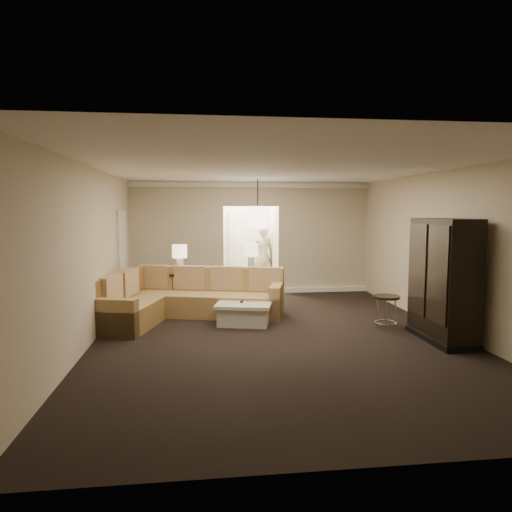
{
  "coord_description": "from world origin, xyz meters",
  "views": [
    {
      "loc": [
        -1.26,
        -7.42,
        2.11
      ],
      "look_at": [
        -0.22,
        1.2,
        1.23
      ],
      "focal_mm": 32.0,
      "sensor_mm": 36.0,
      "label": 1
    }
  ],
  "objects": [
    {
      "name": "ground",
      "position": [
        0.0,
        0.0,
        0.0
      ],
      "size": [
        8.0,
        8.0,
        0.0
      ],
      "primitive_type": "plane",
      "color": "black",
      "rests_on": "ground"
    },
    {
      "name": "wall_back",
      "position": [
        0.0,
        4.0,
        1.4
      ],
      "size": [
        6.0,
        0.04,
        2.8
      ],
      "primitive_type": "cube",
      "color": "#BFB290",
      "rests_on": "ground"
    },
    {
      "name": "wall_front",
      "position": [
        0.0,
        -4.0,
        1.4
      ],
      "size": [
        6.0,
        0.04,
        2.8
      ],
      "primitive_type": "cube",
      "color": "#BFB290",
      "rests_on": "ground"
    },
    {
      "name": "wall_left",
      "position": [
        -3.0,
        0.0,
        1.4
      ],
      "size": [
        0.04,
        8.0,
        2.8
      ],
      "primitive_type": "cube",
      "color": "#BFB290",
      "rests_on": "ground"
    },
    {
      "name": "wall_right",
      "position": [
        3.0,
        0.0,
        1.4
      ],
      "size": [
        0.04,
        8.0,
        2.8
      ],
      "primitive_type": "cube",
      "color": "#BFB290",
      "rests_on": "ground"
    },
    {
      "name": "ceiling",
      "position": [
        0.0,
        0.0,
        2.8
      ],
      "size": [
        6.0,
        8.0,
        0.02
      ],
      "primitive_type": "cube",
      "color": "white",
      "rests_on": "wall_back"
    },
    {
      "name": "crown_molding",
      "position": [
        0.0,
        3.95,
        2.73
      ],
      "size": [
        6.0,
        0.1,
        0.12
      ],
      "primitive_type": "cube",
      "color": "white",
      "rests_on": "wall_back"
    },
    {
      "name": "baseboard",
      "position": [
        0.0,
        3.95,
        0.06
      ],
      "size": [
        6.0,
        0.1,
        0.12
      ],
      "primitive_type": "cube",
      "color": "white",
      "rests_on": "ground"
    },
    {
      "name": "side_door",
      "position": [
        -2.97,
        2.8,
        1.05
      ],
      "size": [
        0.05,
        0.9,
        2.1
      ],
      "primitive_type": "cube",
      "color": "silver",
      "rests_on": "ground"
    },
    {
      "name": "foyer",
      "position": [
        0.0,
        5.34,
        1.3
      ],
      "size": [
        1.44,
        2.02,
        2.8
      ],
      "color": "silver",
      "rests_on": "ground"
    },
    {
      "name": "sectional_sofa",
      "position": [
        -1.68,
        1.49,
        0.38
      ],
      "size": [
        3.7,
        2.7,
        0.95
      ],
      "rotation": [
        0.0,
        0.0,
        -0.26
      ],
      "color": "brown",
      "rests_on": "ground"
    },
    {
      "name": "coffee_table",
      "position": [
        -0.46,
        0.96,
        0.21
      ],
      "size": [
        1.2,
        1.2,
        0.42
      ],
      "rotation": [
        0.0,
        0.0,
        -0.23
      ],
      "color": "silver",
      "rests_on": "ground"
    },
    {
      "name": "console_table",
      "position": [
        -0.94,
        2.42,
        0.46
      ],
      "size": [
        2.05,
        0.66,
        0.78
      ],
      "rotation": [
        0.0,
        0.0,
        0.1
      ],
      "color": "black",
      "rests_on": "ground"
    },
    {
      "name": "armoire",
      "position": [
        2.59,
        -0.59,
        0.95
      ],
      "size": [
        0.59,
        1.37,
        1.98
      ],
      "color": "black",
      "rests_on": "ground"
    },
    {
      "name": "drink_table",
      "position": [
        2.0,
        0.24,
        0.42
      ],
      "size": [
        0.47,
        0.47,
        0.59
      ],
      "rotation": [
        0.0,
        0.0,
        0.1
      ],
      "color": "black",
      "rests_on": "ground"
    },
    {
      "name": "table_lamp_left",
      "position": [
        -1.72,
        2.34,
        1.17
      ],
      "size": [
        0.31,
        0.31,
        0.59
      ],
      "color": "silver",
      "rests_on": "console_table"
    },
    {
      "name": "table_lamp_right",
      "position": [
        -0.17,
        2.5,
        1.17
      ],
      "size": [
        0.31,
        0.31,
        0.59
      ],
      "color": "silver",
      "rests_on": "console_table"
    },
    {
      "name": "pendant_light",
      "position": [
        0.0,
        2.7,
        1.95
      ],
      "size": [
        0.38,
        0.38,
        1.09
      ],
      "color": "black",
      "rests_on": "ceiling"
    },
    {
      "name": "person",
      "position": [
        0.45,
        5.14,
        0.93
      ],
      "size": [
        0.7,
        0.49,
        1.86
      ],
      "primitive_type": "imported",
      "rotation": [
        0.0,
        0.0,
        3.2
      ],
      "color": "beige",
      "rests_on": "ground"
    }
  ]
}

